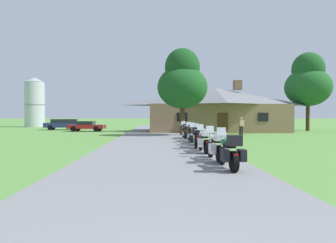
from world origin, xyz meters
TOP-DOWN VIEW (x-y plane):
  - ground_plane at (0.00, 20.00)m, footprint 500.00×500.00m
  - asphalt_driveway at (0.00, 18.00)m, footprint 6.40×80.00m
  - motorcycle_green_nearest_to_camera at (2.20, 7.98)m, footprint 0.75×2.08m
  - motorcycle_white_second_in_row at (2.16, 9.88)m, footprint 0.78×2.08m
  - motorcycle_silver_third_in_row at (2.10, 12.42)m, footprint 0.75×2.08m
  - motorcycle_white_fourth_in_row at (2.00, 14.66)m, footprint 0.87×2.08m
  - motorcycle_orange_fifth_in_row at (2.24, 16.76)m, footprint 0.80×2.08m
  - motorcycle_black_sixth_in_row at (2.16, 18.84)m, footprint 0.66×2.08m
  - motorcycle_yellow_farthest_in_row at (2.02, 21.41)m, footprint 0.66×2.08m
  - stone_lodge at (6.75, 33.91)m, footprint 16.04×9.29m
  - bystander_tan_shirt_near_lodge at (7.55, 25.50)m, footprint 0.54×0.28m
  - bystander_red_shirt_beside_signpost at (7.92, 27.27)m, footprint 0.31×0.53m
  - tree_right_of_lodge at (18.30, 34.56)m, footprint 5.45×5.45m
  - tree_by_lodge_front at (2.20, 25.66)m, footprint 4.51×4.51m
  - metal_silo_distant at (-20.51, 49.72)m, footprint 3.27×3.27m
  - parked_navy_suv_far_left at (-12.32, 38.46)m, footprint 4.79×2.39m
  - parked_red_sedan_far_left at (-8.33, 34.12)m, footprint 4.27×2.04m

SIDE VIEW (x-z plane):
  - ground_plane at x=0.00m, z-range 0.00..0.00m
  - asphalt_driveway at x=0.00m, z-range 0.00..0.06m
  - motorcycle_green_nearest_to_camera at x=2.20m, z-range -0.04..1.26m
  - motorcycle_white_second_in_row at x=2.16m, z-range -0.04..1.26m
  - motorcycle_silver_third_in_row at x=2.10m, z-range -0.04..1.26m
  - motorcycle_white_fourth_in_row at x=2.00m, z-range -0.04..1.26m
  - motorcycle_orange_fifth_in_row at x=2.24m, z-range -0.04..1.26m
  - motorcycle_black_sixth_in_row at x=2.16m, z-range -0.03..1.27m
  - motorcycle_yellow_farthest_in_row at x=2.02m, z-range -0.03..1.27m
  - parked_red_sedan_far_left at x=-8.33m, z-range 0.04..1.24m
  - parked_navy_suv_far_left at x=-12.32m, z-range 0.08..1.48m
  - bystander_red_shirt_beside_signpost at x=7.92m, z-range 0.10..1.76m
  - bystander_tan_shirt_near_lodge at x=7.55m, z-range 0.11..1.79m
  - stone_lodge at x=6.75m, z-range -0.37..5.65m
  - metal_silo_distant at x=-20.51m, z-range 0.01..8.28m
  - tree_by_lodge_front at x=2.20m, z-range 0.97..8.85m
  - tree_right_of_lodge at x=18.30m, z-range 1.19..10.72m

